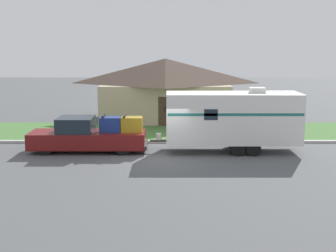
{
  "coord_description": "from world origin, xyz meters",
  "views": [
    {
      "loc": [
        0.21,
        -23.31,
        5.71
      ],
      "look_at": [
        0.11,
        1.49,
        1.4
      ],
      "focal_mm": 50.0,
      "sensor_mm": 36.0,
      "label": 1
    }
  ],
  "objects": [
    {
      "name": "ground_plane",
      "position": [
        0.0,
        0.0,
        0.0
      ],
      "size": [
        120.0,
        120.0,
        0.0
      ],
      "primitive_type": "plane",
      "color": "#515456"
    },
    {
      "name": "curb_strip",
      "position": [
        0.0,
        3.75,
        0.07
      ],
      "size": [
        80.0,
        0.3,
        0.14
      ],
      "color": "beige",
      "rests_on": "ground_plane"
    },
    {
      "name": "lawn_strip",
      "position": [
        0.0,
        7.4,
        0.01
      ],
      "size": [
        80.0,
        7.0,
        0.03
      ],
      "color": "#477538",
      "rests_on": "ground_plane"
    },
    {
      "name": "house_across_street",
      "position": [
        0.01,
        12.56,
        2.43
      ],
      "size": [
        10.3,
        6.6,
        4.69
      ],
      "color": "tan",
      "rests_on": "ground_plane"
    },
    {
      "name": "pickup_truck",
      "position": [
        -4.06,
        1.49,
        0.88
      ],
      "size": [
        6.32,
        2.07,
        2.01
      ],
      "color": "black",
      "rests_on": "ground_plane"
    },
    {
      "name": "travel_trailer",
      "position": [
        3.69,
        1.49,
        1.85
      ],
      "size": [
        8.02,
        2.43,
        3.47
      ],
      "color": "black",
      "rests_on": "ground_plane"
    },
    {
      "name": "mailbox",
      "position": [
        -4.63,
        4.48,
        1.08
      ],
      "size": [
        0.48,
        0.2,
        1.41
      ],
      "color": "brown",
      "rests_on": "ground_plane"
    }
  ]
}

